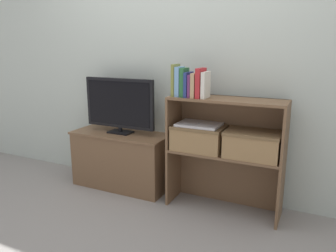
% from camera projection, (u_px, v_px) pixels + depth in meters
% --- Properties ---
extents(ground_plane, '(16.00, 16.00, 0.00)m').
position_uv_depth(ground_plane, '(160.00, 204.00, 2.81)').
color(ground_plane, gray).
extents(wall_back, '(10.00, 0.05, 2.40)m').
position_uv_depth(wall_back, '(180.00, 60.00, 2.88)').
color(wall_back, '#B2BCB2').
rests_on(wall_back, ground_plane).
extents(tv_stand, '(0.93, 0.39, 0.53)m').
position_uv_depth(tv_stand, '(121.00, 160.00, 3.13)').
color(tv_stand, brown).
rests_on(tv_stand, ground_plane).
extents(tv, '(0.71, 0.14, 0.51)m').
position_uv_depth(tv, '(119.00, 104.00, 3.00)').
color(tv, black).
rests_on(tv, tv_stand).
extents(bookshelf_lower_tier, '(0.91, 0.31, 0.49)m').
position_uv_depth(bookshelf_lower_tier, '(226.00, 171.00, 2.72)').
color(bookshelf_lower_tier, brown).
rests_on(bookshelf_lower_tier, ground_plane).
extents(bookshelf_upper_tier, '(0.91, 0.31, 0.44)m').
position_uv_depth(bookshelf_upper_tier, '(228.00, 117.00, 2.61)').
color(bookshelf_upper_tier, brown).
rests_on(bookshelf_upper_tier, bookshelf_lower_tier).
extents(book_olive, '(0.03, 0.13, 0.25)m').
position_uv_depth(book_olive, '(175.00, 80.00, 2.62)').
color(book_olive, olive).
rests_on(book_olive, bookshelf_upper_tier).
extents(book_skyblue, '(0.04, 0.12, 0.23)m').
position_uv_depth(book_skyblue, '(180.00, 82.00, 2.61)').
color(book_skyblue, '#709ECC').
rests_on(book_skyblue, bookshelf_upper_tier).
extents(book_forest, '(0.03, 0.12, 0.23)m').
position_uv_depth(book_forest, '(184.00, 82.00, 2.59)').
color(book_forest, '#286638').
rests_on(book_forest, bookshelf_upper_tier).
extents(book_navy, '(0.03, 0.15, 0.20)m').
position_uv_depth(book_navy, '(188.00, 85.00, 2.58)').
color(book_navy, navy).
rests_on(book_navy, bookshelf_upper_tier).
extents(book_plum, '(0.02, 0.14, 0.18)m').
position_uv_depth(book_plum, '(192.00, 86.00, 2.57)').
color(book_plum, '#6B2D66').
rests_on(book_plum, bookshelf_upper_tier).
extents(book_tan, '(0.03, 0.16, 0.19)m').
position_uv_depth(book_tan, '(196.00, 85.00, 2.55)').
color(book_tan, tan).
rests_on(book_tan, bookshelf_upper_tier).
extents(book_crimson, '(0.04, 0.16, 0.23)m').
position_uv_depth(book_crimson, '(201.00, 83.00, 2.53)').
color(book_crimson, '#B22328').
rests_on(book_crimson, bookshelf_upper_tier).
extents(book_ivory, '(0.03, 0.15, 0.20)m').
position_uv_depth(book_ivory, '(206.00, 85.00, 2.52)').
color(book_ivory, silver).
rests_on(book_ivory, bookshelf_upper_tier).
extents(storage_basket_left, '(0.42, 0.28, 0.20)m').
position_uv_depth(storage_basket_left, '(199.00, 136.00, 2.67)').
color(storage_basket_left, '#937047').
rests_on(storage_basket_left, bookshelf_lower_tier).
extents(storage_basket_right, '(0.42, 0.28, 0.20)m').
position_uv_depth(storage_basket_right, '(253.00, 143.00, 2.49)').
color(storage_basket_right, '#937047').
rests_on(storage_basket_right, bookshelf_lower_tier).
extents(laptop, '(0.34, 0.25, 0.02)m').
position_uv_depth(laptop, '(199.00, 124.00, 2.65)').
color(laptop, '#BCBCC1').
rests_on(laptop, storage_basket_left).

